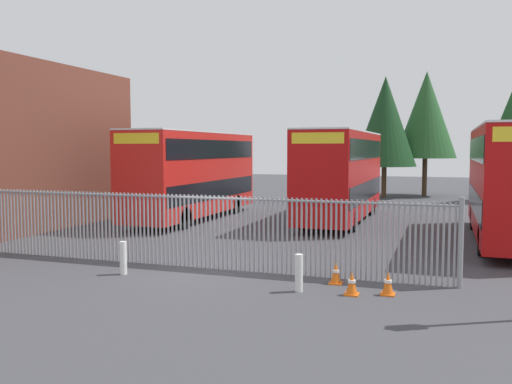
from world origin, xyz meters
TOP-DOWN VIEW (x-y plane):
  - ground_plane at (0.00, 8.00)m, footprint 100.00×100.00m
  - palisade_fence at (-1.04, 0.00)m, footprint 16.10×0.14m
  - double_decker_bus_near_gate at (8.86, 8.08)m, footprint 2.54×10.81m
  - double_decker_bus_behind_fence_left at (1.68, 12.01)m, footprint 2.54×10.81m
  - double_decker_bus_behind_fence_right at (-5.53, 10.29)m, footprint 2.54×10.81m
  - bollard_near_left at (-2.08, -1.53)m, footprint 0.20×0.20m
  - bollard_center_front at (3.12, -1.72)m, footprint 0.20×0.20m
  - traffic_cone_by_gate at (3.85, -0.63)m, footprint 0.34×0.34m
  - traffic_cone_mid_forecourt at (5.27, -1.32)m, footprint 0.34×0.34m
  - traffic_cone_near_kerb at (4.43, -1.61)m, footprint 0.34×0.34m
  - tree_short_side at (5.00, 28.66)m, footprint 4.55×4.55m
  - tree_mid_row at (2.24, 26.26)m, footprint 4.57×4.57m

SIDE VIEW (x-z plane):
  - ground_plane at x=0.00m, z-range 0.00..0.00m
  - traffic_cone_by_gate at x=3.85m, z-range -0.01..0.58m
  - traffic_cone_mid_forecourt at x=5.27m, z-range -0.01..0.58m
  - traffic_cone_near_kerb at x=4.43m, z-range -0.01..0.58m
  - bollard_near_left at x=-2.08m, z-range 0.00..0.95m
  - bollard_center_front at x=3.12m, z-range 0.00..0.95m
  - palisade_fence at x=-1.04m, z-range 0.01..2.36m
  - double_decker_bus_near_gate at x=8.86m, z-range 0.21..4.63m
  - double_decker_bus_behind_fence_left at x=1.68m, z-range 0.21..4.63m
  - double_decker_bus_behind_fence_right at x=-5.53m, z-range 0.21..4.63m
  - tree_mid_row at x=2.24m, z-range 1.14..9.95m
  - tree_short_side at x=5.00m, z-range 1.42..10.80m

